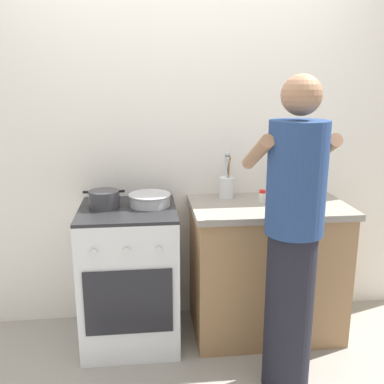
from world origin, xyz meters
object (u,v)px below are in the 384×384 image
at_px(stove_range, 130,275).
at_px(mixing_bowl, 150,199).
at_px(person, 293,240).
at_px(utensil_crock, 227,184).
at_px(pot, 104,199).
at_px(spice_bottle, 262,197).
at_px(oil_bottle, 310,189).

xyz_separation_m(stove_range, mixing_bowl, (0.14, 0.05, 0.49)).
xyz_separation_m(mixing_bowl, person, (0.73, -0.60, -0.08)).
bearing_deg(utensil_crock, stove_range, -164.43).
bearing_deg(stove_range, mixing_bowl, 18.61).
xyz_separation_m(pot, mixing_bowl, (0.28, 0.02, -0.01)).
bearing_deg(spice_bottle, utensil_crock, 144.60).
height_order(utensil_crock, person, person).
bearing_deg(utensil_crock, oil_bottle, -22.41).
xyz_separation_m(stove_range, pot, (-0.14, 0.03, 0.51)).
xyz_separation_m(utensil_crock, oil_bottle, (0.50, -0.21, 0.01)).
bearing_deg(pot, stove_range, -11.62).
distance_m(pot, mixing_bowl, 0.28).
xyz_separation_m(utensil_crock, person, (0.21, -0.73, -0.13)).
distance_m(stove_range, spice_bottle, 0.99).
xyz_separation_m(spice_bottle, person, (0.01, -0.59, -0.08)).
xyz_separation_m(stove_range, spice_bottle, (0.86, 0.04, 0.49)).
height_order(stove_range, person, person).
height_order(pot, oil_bottle, oil_bottle).
distance_m(stove_range, person, 1.11).
bearing_deg(mixing_bowl, spice_bottle, -0.81).
xyz_separation_m(utensil_crock, spice_bottle, (0.21, -0.15, -0.05)).
height_order(stove_range, utensil_crock, utensil_crock).
bearing_deg(person, utensil_crock, 106.14).
bearing_deg(stove_range, person, -32.24).
height_order(mixing_bowl, utensil_crock, utensil_crock).
bearing_deg(person, spice_bottle, 90.58).
bearing_deg(person, oil_bottle, 61.53).
bearing_deg(utensil_crock, mixing_bowl, -165.27).
height_order(stove_range, spice_bottle, spice_bottle).
height_order(stove_range, oil_bottle, oil_bottle).
bearing_deg(pot, spice_bottle, 0.47).
bearing_deg(spice_bottle, person, -89.42).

